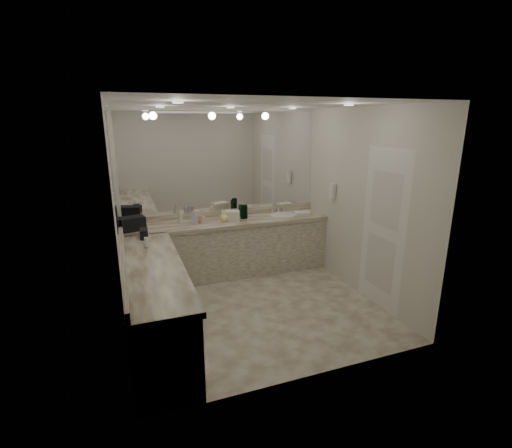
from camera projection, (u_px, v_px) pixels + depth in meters
name	position (u px, v px, depth m)	size (l,w,h in m)	color
floor	(254.00, 307.00, 4.98)	(3.20, 3.20, 0.00)	beige
ceiling	(254.00, 104.00, 4.27)	(3.20, 3.20, 0.00)	white
wall_back	(222.00, 192.00, 5.98)	(3.20, 0.02, 2.60)	silver
wall_left	(118.00, 225.00, 4.09)	(0.02, 3.00, 2.60)	silver
wall_right	(362.00, 203.00, 5.16)	(0.02, 3.00, 2.60)	silver
vanity_back_base	(229.00, 249.00, 5.95)	(3.20, 0.60, 0.84)	beige
vanity_back_top	(228.00, 222.00, 5.82)	(3.20, 0.64, 0.06)	beige
vanity_left_base	(155.00, 305.00, 4.16)	(0.60, 2.40, 0.84)	beige
vanity_left_top	(153.00, 268.00, 4.04)	(0.64, 2.42, 0.06)	beige
backsplash_back	(223.00, 213.00, 6.05)	(3.20, 0.04, 0.10)	beige
backsplash_left	(123.00, 255.00, 4.19)	(0.04, 3.00, 0.10)	beige
mirror_back	(222.00, 162.00, 5.84)	(3.12, 0.01, 1.55)	white
mirror_left	(115.00, 183.00, 3.96)	(0.01, 2.92, 1.55)	white
sink	(283.00, 215.00, 6.14)	(0.44, 0.44, 0.03)	white
faucet	(278.00, 208.00, 6.30)	(0.24, 0.16, 0.14)	silver
wall_phone	(332.00, 191.00, 5.76)	(0.06, 0.10, 0.24)	white
door	(383.00, 230.00, 4.77)	(0.02, 0.82, 2.10)	white
black_toiletry_bag	(132.00, 224.00, 5.26)	(0.34, 0.22, 0.20)	black
black_bag_spill	(144.00, 234.00, 4.93)	(0.10, 0.22, 0.12)	black
cream_cosmetic_case	(231.00, 216.00, 5.77)	(0.27, 0.17, 0.16)	beige
hand_towel	(302.00, 213.00, 6.18)	(0.24, 0.16, 0.04)	white
lotion_left	(146.00, 243.00, 4.56)	(0.05, 0.05, 0.12)	white
soap_bottle_a	(180.00, 217.00, 5.60)	(0.08, 0.08, 0.21)	beige
soap_bottle_b	(195.00, 217.00, 5.60)	(0.09, 0.09, 0.20)	silver
soap_bottle_c	(224.00, 216.00, 5.72)	(0.14, 0.14, 0.18)	#FFF39B
green_bottle_0	(241.00, 211.00, 5.99)	(0.07, 0.07, 0.20)	#0B4A1D
green_bottle_1	(244.00, 211.00, 5.94)	(0.06, 0.06, 0.21)	#0B4A1D
green_bottle_2	(243.00, 213.00, 5.88)	(0.07, 0.07, 0.19)	#0B4A1D
green_bottle_3	(245.00, 212.00, 5.89)	(0.07, 0.07, 0.22)	#0B4A1D
green_bottle_4	(244.00, 212.00, 5.89)	(0.07, 0.07, 0.22)	#0B4A1D
amenity_bottle_0	(234.00, 217.00, 5.86)	(0.05, 0.05, 0.07)	white
amenity_bottle_1	(144.00, 223.00, 5.47)	(0.05, 0.05, 0.11)	#E0B28C
amenity_bottle_2	(200.00, 219.00, 5.64)	(0.04, 0.04, 0.12)	#E57F66
amenity_bottle_3	(203.00, 219.00, 5.76)	(0.06, 0.06, 0.07)	white
amenity_bottle_4	(197.00, 218.00, 5.78)	(0.05, 0.05, 0.08)	white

